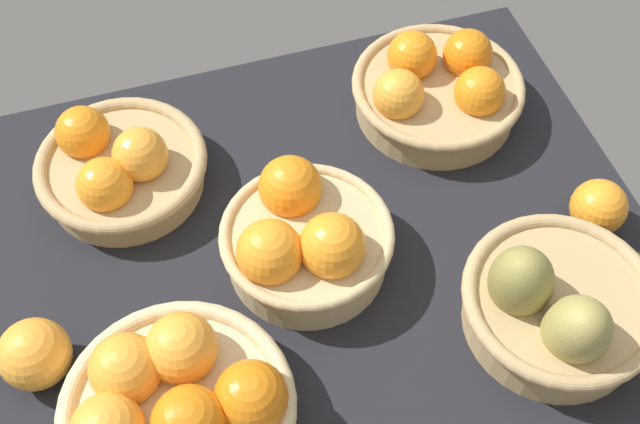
% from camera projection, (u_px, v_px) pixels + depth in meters
% --- Properties ---
extents(market_tray, '(0.84, 0.72, 0.03)m').
position_uv_depth(market_tray, '(323.00, 263.00, 1.01)').
color(market_tray, black).
rests_on(market_tray, ground).
extents(basket_far_right, '(0.24, 0.24, 0.11)m').
position_uv_depth(basket_far_right, '(437.00, 88.00, 1.11)').
color(basket_far_right, tan).
rests_on(basket_far_right, market_tray).
extents(basket_far_left, '(0.22, 0.22, 0.10)m').
position_uv_depth(basket_far_left, '(119.00, 166.00, 1.03)').
color(basket_far_left, tan).
rests_on(basket_far_left, market_tray).
extents(basket_center, '(0.21, 0.21, 0.12)m').
position_uv_depth(basket_center, '(303.00, 238.00, 0.96)').
color(basket_center, tan).
rests_on(basket_center, market_tray).
extents(basket_near_left, '(0.25, 0.25, 0.11)m').
position_uv_depth(basket_near_left, '(176.00, 406.00, 0.84)').
color(basket_near_left, '#D3BC8C').
rests_on(basket_near_left, market_tray).
extents(basket_near_right_pears, '(0.23, 0.23, 0.15)m').
position_uv_depth(basket_near_right_pears, '(555.00, 306.00, 0.90)').
color(basket_near_right_pears, tan).
rests_on(basket_near_right_pears, market_tray).
extents(loose_orange_front_gap, '(0.08, 0.08, 0.08)m').
position_uv_depth(loose_orange_front_gap, '(35.00, 354.00, 0.88)').
color(loose_orange_front_gap, '#F49E33').
rests_on(loose_orange_front_gap, market_tray).
extents(loose_orange_back_gap, '(0.07, 0.07, 0.07)m').
position_uv_depth(loose_orange_back_gap, '(599.00, 207.00, 1.00)').
color(loose_orange_back_gap, orange).
rests_on(loose_orange_back_gap, market_tray).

